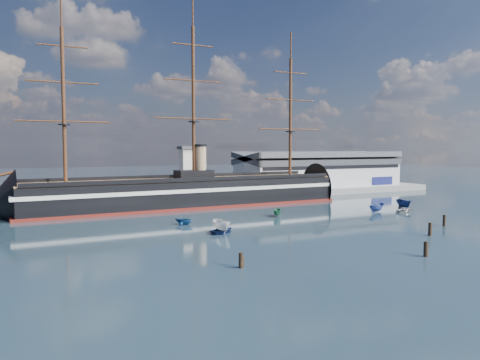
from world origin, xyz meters
name	(u,v)px	position (x,y,z in m)	size (l,w,h in m)	color
ground	(224,216)	(0.00, 40.00, 0.00)	(600.00, 600.00, 0.00)	#17252F
quay	(205,199)	(10.00, 76.00, 0.00)	(180.00, 18.00, 2.00)	slate
warehouse	(319,170)	(58.00, 80.00, 7.98)	(63.00, 21.00, 11.60)	#B7BABC
quay_tower	(187,170)	(3.00, 73.00, 9.75)	(5.00, 5.00, 15.00)	silver
warship	(181,193)	(-3.60, 60.00, 4.04)	(113.08, 18.50, 53.94)	black
motorboat_a	(221,232)	(-9.77, 20.04, 0.00)	(7.70, 2.82, 3.08)	silver
motorboat_b	(223,233)	(-9.78, 19.29, 0.00)	(3.51, 1.41, 1.64)	navy
motorboat_c	(277,216)	(11.07, 33.05, 0.00)	(5.56, 2.04, 2.22)	#21613F
motorboat_d	(184,225)	(-13.14, 32.13, 0.00)	(6.82, 2.96, 2.50)	navy
motorboat_e	(406,212)	(44.59, 24.52, 0.00)	(3.27, 1.31, 1.52)	beige
motorboat_f	(404,208)	(50.62, 31.02, 0.00)	(7.23, 2.65, 2.89)	navy
motorboat_g	(377,212)	(37.67, 27.77, 0.00)	(6.74, 2.47, 2.70)	navy
piling_near_left	(241,268)	(-18.63, -5.75, 0.00)	(0.64, 0.64, 2.85)	black
piling_near_mid	(426,257)	(9.62, -12.59, 0.00)	(0.64, 0.64, 3.06)	black
piling_near_right	(430,236)	(23.89, -1.01, 0.00)	(0.64, 0.64, 3.20)	black
piling_far_right	(444,226)	(35.22, 5.12, 0.00)	(0.64, 0.64, 3.14)	black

